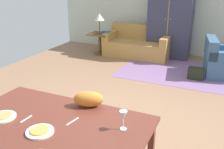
% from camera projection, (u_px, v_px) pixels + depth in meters
% --- Properties ---
extents(ground_plane, '(7.15, 6.51, 0.02)m').
position_uv_depth(ground_plane, '(139.00, 101.00, 4.61)').
color(ground_plane, '#916A4F').
extents(back_wall, '(7.15, 0.10, 2.70)m').
position_uv_depth(back_wall, '(181.00, 4.00, 6.94)').
color(back_wall, beige).
rests_on(back_wall, ground_plane).
extents(dining_table, '(1.82, 1.08, 0.76)m').
position_uv_depth(dining_table, '(53.00, 129.00, 2.50)').
color(dining_table, brown).
rests_on(dining_table, ground_plane).
extents(plate_near_man, '(0.25, 0.25, 0.02)m').
position_uv_depth(plate_near_man, '(3.00, 117.00, 2.57)').
color(plate_near_man, silver).
rests_on(plate_near_man, dining_table).
extents(pizza_near_man, '(0.17, 0.17, 0.01)m').
position_uv_depth(pizza_near_man, '(3.00, 116.00, 2.56)').
color(pizza_near_man, '#DA9553').
rests_on(pizza_near_man, plate_near_man).
extents(plate_near_child, '(0.25, 0.25, 0.02)m').
position_uv_depth(plate_near_child, '(40.00, 132.00, 2.32)').
color(plate_near_child, white).
rests_on(plate_near_child, dining_table).
extents(pizza_near_child, '(0.17, 0.17, 0.01)m').
position_uv_depth(pizza_near_child, '(40.00, 130.00, 2.32)').
color(pizza_near_child, gold).
rests_on(pizza_near_child, plate_near_child).
extents(wine_glass, '(0.07, 0.07, 0.19)m').
position_uv_depth(wine_glass, '(123.00, 116.00, 2.33)').
color(wine_glass, silver).
rests_on(wine_glass, dining_table).
extents(fork, '(0.02, 0.15, 0.01)m').
position_uv_depth(fork, '(26.00, 119.00, 2.54)').
color(fork, silver).
rests_on(fork, dining_table).
extents(knife, '(0.04, 0.17, 0.01)m').
position_uv_depth(knife, '(73.00, 121.00, 2.50)').
color(knife, silver).
rests_on(knife, dining_table).
extents(cat, '(0.36, 0.27, 0.17)m').
position_uv_depth(cat, '(88.00, 99.00, 2.77)').
color(cat, orange).
rests_on(cat, dining_table).
extents(area_rug, '(2.60, 1.80, 0.01)m').
position_uv_depth(area_rug, '(178.00, 72.00, 5.98)').
color(area_rug, slate).
rests_on(area_rug, ground_plane).
extents(couch, '(1.74, 0.86, 0.82)m').
position_uv_depth(couch, '(138.00, 45.00, 7.10)').
color(couch, '#B78843').
rests_on(couch, ground_plane).
extents(armchair, '(1.00, 0.99, 0.82)m').
position_uv_depth(armchair, '(223.00, 62.00, 5.68)').
color(armchair, '#3C5D7A').
rests_on(armchair, ground_plane).
extents(armoire, '(1.10, 0.59, 2.10)m').
position_uv_depth(armoire, '(171.00, 17.00, 6.79)').
color(armoire, '#353750').
rests_on(armoire, ground_plane).
extents(side_table, '(0.56, 0.56, 0.58)m').
position_uv_depth(side_table, '(100.00, 41.00, 7.26)').
color(side_table, brown).
rests_on(side_table, ground_plane).
extents(table_lamp, '(0.26, 0.26, 0.54)m').
position_uv_depth(table_lamp, '(99.00, 18.00, 7.03)').
color(table_lamp, brown).
rests_on(table_lamp, side_table).
extents(book_lower, '(0.22, 0.16, 0.03)m').
position_uv_depth(book_lower, '(106.00, 34.00, 7.06)').
color(book_lower, '#A22D31').
rests_on(book_lower, side_table).
extents(book_upper, '(0.22, 0.16, 0.03)m').
position_uv_depth(book_upper, '(106.00, 32.00, 7.15)').
color(book_upper, '#26548A').
rests_on(book_upper, book_lower).
extents(handbag, '(0.32, 0.16, 0.26)m').
position_uv_depth(handbag, '(196.00, 74.00, 5.52)').
color(handbag, black).
rests_on(handbag, ground_plane).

